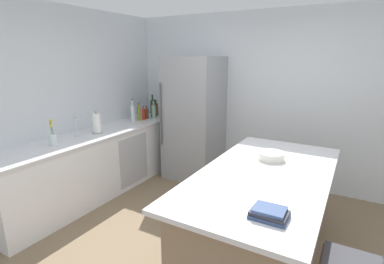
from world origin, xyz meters
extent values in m
plane|color=#7A664C|center=(0.00, 0.00, 0.00)|extent=(7.20, 7.20, 0.00)
cube|color=silver|center=(0.00, 2.25, 1.30)|extent=(6.00, 0.10, 2.60)
cube|color=silver|center=(-2.45, 0.00, 1.30)|extent=(0.10, 6.00, 2.60)
cube|color=white|center=(-2.07, 0.59, 0.44)|extent=(0.65, 3.03, 0.87)
cube|color=silver|center=(-2.07, 0.59, 0.89)|extent=(0.68, 3.06, 0.03)
cube|color=#B2B5BA|center=(-1.74, 0.97, 0.44)|extent=(0.01, 0.60, 0.73)
cube|color=#8E755B|center=(0.41, 0.31, 0.44)|extent=(0.94, 1.98, 0.87)
cube|color=silver|center=(0.41, 0.31, 0.89)|extent=(1.10, 2.18, 0.04)
cube|color=#93969B|center=(-1.19, 1.82, 0.97)|extent=(0.81, 0.75, 1.94)
cylinder|color=#4C4C51|center=(-1.56, 1.43, 1.07)|extent=(0.02, 0.02, 0.97)
cylinder|color=silver|center=(-2.13, 0.30, 0.91)|extent=(0.05, 0.05, 0.02)
cylinder|color=silver|center=(-2.13, 0.30, 1.06)|extent=(0.02, 0.02, 0.28)
cylinder|color=silver|center=(-2.07, 0.30, 1.18)|extent=(0.14, 0.02, 0.02)
cylinder|color=silver|center=(-2.05, -0.10, 0.97)|extent=(0.09, 0.09, 0.14)
cylinder|color=#4C7F3D|center=(-2.06, -0.09, 1.07)|extent=(0.01, 0.03, 0.23)
sphere|color=yellow|center=(-2.06, -0.09, 1.18)|extent=(0.04, 0.04, 0.04)
cylinder|color=#4C7F3D|center=(-2.05, -0.10, 1.05)|extent=(0.01, 0.01, 0.19)
sphere|color=yellow|center=(-2.05, -0.10, 1.15)|extent=(0.04, 0.04, 0.04)
cylinder|color=#4C7F3D|center=(-2.03, -0.10, 1.08)|extent=(0.01, 0.05, 0.25)
sphere|color=yellow|center=(-2.03, -0.10, 1.21)|extent=(0.04, 0.04, 0.04)
cylinder|color=gray|center=(-2.05, 0.59, 0.91)|extent=(0.14, 0.14, 0.01)
cylinder|color=white|center=(-2.05, 0.59, 1.04)|extent=(0.11, 0.11, 0.26)
cylinder|color=gray|center=(-2.05, 0.59, 1.19)|extent=(0.02, 0.02, 0.04)
cylinder|color=brown|center=(-2.08, 1.99, 1.01)|extent=(0.08, 0.08, 0.22)
cylinder|color=brown|center=(-2.08, 1.99, 1.15)|extent=(0.03, 0.03, 0.06)
cylinder|color=black|center=(-2.08, 1.99, 1.18)|extent=(0.03, 0.03, 0.01)
cylinder|color=#19381E|center=(-2.08, 1.90, 1.05)|extent=(0.07, 0.07, 0.29)
cylinder|color=#19381E|center=(-2.08, 1.90, 1.24)|extent=(0.03, 0.03, 0.08)
cylinder|color=black|center=(-2.08, 1.90, 1.28)|extent=(0.03, 0.03, 0.01)
cylinder|color=#8CB79E|center=(-1.98, 1.80, 1.01)|extent=(0.08, 0.08, 0.22)
cylinder|color=#8CB79E|center=(-1.98, 1.80, 1.16)|extent=(0.03, 0.03, 0.08)
cylinder|color=black|center=(-1.98, 1.80, 1.21)|extent=(0.03, 0.03, 0.01)
cylinder|color=#5B3319|center=(-2.07, 1.72, 0.98)|extent=(0.06, 0.06, 0.16)
cylinder|color=#5B3319|center=(-2.07, 1.72, 1.09)|extent=(0.03, 0.03, 0.05)
cylinder|color=black|center=(-2.07, 1.72, 1.12)|extent=(0.03, 0.03, 0.01)
cylinder|color=red|center=(-2.06, 1.62, 0.99)|extent=(0.05, 0.05, 0.17)
cylinder|color=red|center=(-2.06, 1.62, 1.10)|extent=(0.02, 0.02, 0.04)
cylinder|color=black|center=(-2.06, 1.62, 1.12)|extent=(0.02, 0.02, 0.01)
cylinder|color=olive|center=(-2.08, 1.52, 1.01)|extent=(0.06, 0.06, 0.23)
cylinder|color=olive|center=(-2.08, 1.52, 1.16)|extent=(0.03, 0.03, 0.06)
cylinder|color=black|center=(-2.08, 1.52, 1.19)|extent=(0.03, 0.03, 0.01)
cylinder|color=silver|center=(-2.12, 1.42, 1.03)|extent=(0.08, 0.08, 0.26)
cylinder|color=silver|center=(-2.12, 1.42, 1.21)|extent=(0.03, 0.03, 0.10)
cylinder|color=black|center=(-2.12, 1.42, 1.26)|extent=(0.03, 0.03, 0.01)
cube|color=#334770|center=(0.65, -0.44, 0.92)|extent=(0.24, 0.18, 0.02)
cube|color=#2D2D33|center=(0.65, -0.44, 0.95)|extent=(0.24, 0.17, 0.02)
cube|color=#334770|center=(0.65, -0.44, 0.97)|extent=(0.21, 0.17, 0.02)
cylinder|color=silver|center=(0.37, 0.67, 0.95)|extent=(0.27, 0.27, 0.08)
camera|label=1|loc=(1.06, -2.18, 1.94)|focal=27.26mm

